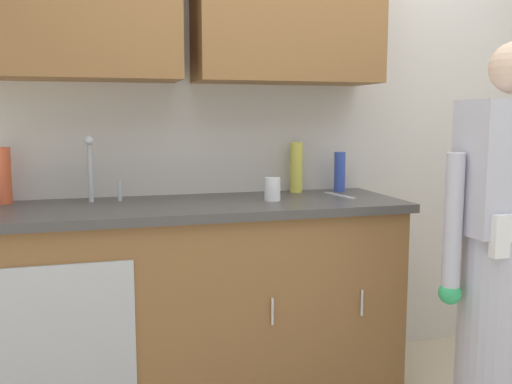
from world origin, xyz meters
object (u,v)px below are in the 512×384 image
object	(u,v)px
person_at_sink	(504,280)
cup_by_sink	(272,189)
bottle_soap	(296,167)
bottle_dish_liquid	(340,172)
sink	(101,210)
bottle_cleaner_spray	(3,176)
knife_on_counter	(339,195)

from	to	relation	value
person_at_sink	cup_by_sink	size ratio (longest dim) A/B	14.82
bottle_soap	bottle_dish_liquid	size ratio (longest dim) A/B	1.26
sink	bottle_cleaner_spray	bearing A→B (deg)	154.34
sink	person_at_sink	size ratio (longest dim) A/B	0.31
knife_on_counter	person_at_sink	bearing A→B (deg)	15.38
bottle_cleaner_spray	cup_by_sink	size ratio (longest dim) A/B	2.36
cup_by_sink	sink	bearing A→B (deg)	176.93
sink	bottle_dish_liquid	world-z (taller)	sink
bottle_dish_liquid	cup_by_sink	world-z (taller)	bottle_dish_liquid
bottle_dish_liquid	cup_by_sink	distance (m)	0.51
bottle_soap	person_at_sink	bearing A→B (deg)	-60.94
bottle_cleaner_spray	bottle_dish_liquid	distance (m)	1.66
person_at_sink	cup_by_sink	xyz separation A→B (m)	(-0.75, 0.70, 0.30)
bottle_dish_liquid	knife_on_counter	bearing A→B (deg)	-114.00
bottle_soap	cup_by_sink	distance (m)	0.34
bottle_dish_liquid	person_at_sink	bearing A→B (deg)	-72.43
bottle_cleaner_spray	knife_on_counter	world-z (taller)	bottle_cleaner_spray
sink	bottle_soap	size ratio (longest dim) A/B	1.90
bottle_soap	knife_on_counter	distance (m)	0.28
knife_on_counter	bottle_soap	bearing A→B (deg)	-151.48
person_at_sink	bottle_dish_liquid	distance (m)	1.04
cup_by_sink	person_at_sink	bearing A→B (deg)	-43.37
person_at_sink	cup_by_sink	world-z (taller)	person_at_sink
sink	bottle_dish_liquid	bearing A→B (deg)	8.79
cup_by_sink	knife_on_counter	world-z (taller)	cup_by_sink
person_at_sink	bottle_cleaner_spray	distance (m)	2.20
bottle_dish_liquid	bottle_soap	bearing A→B (deg)	174.52
person_at_sink	bottle_dish_liquid	world-z (taller)	person_at_sink
bottle_soap	bottle_dish_liquid	world-z (taller)	bottle_soap
bottle_cleaner_spray	bottle_soap	bearing A→B (deg)	0.46
bottle_soap	cup_by_sink	world-z (taller)	bottle_soap
sink	cup_by_sink	bearing A→B (deg)	-3.07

